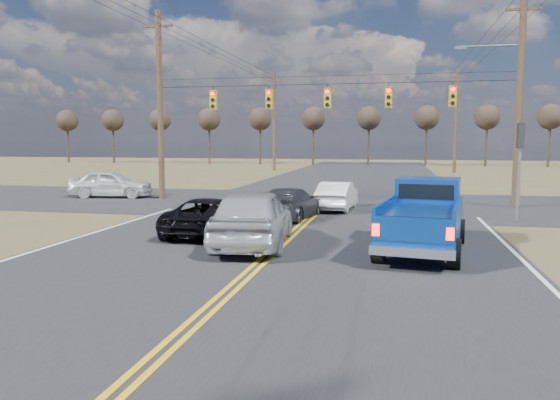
% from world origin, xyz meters
% --- Properties ---
extents(ground, '(160.00, 160.00, 0.00)m').
position_xyz_m(ground, '(0.00, 0.00, 0.00)').
color(ground, brown).
rests_on(ground, ground).
extents(road_main, '(14.00, 120.00, 0.02)m').
position_xyz_m(road_main, '(0.00, 10.00, 0.00)').
color(road_main, '#28282B').
rests_on(road_main, ground).
extents(road_cross, '(120.00, 12.00, 0.02)m').
position_xyz_m(road_cross, '(0.00, 18.00, 0.00)').
color(road_cross, '#28282B').
rests_on(road_cross, ground).
extents(signal_gantry, '(19.60, 4.83, 10.00)m').
position_xyz_m(signal_gantry, '(0.50, 17.79, 5.06)').
color(signal_gantry, '#473323').
rests_on(signal_gantry, ground).
extents(utility_poles, '(19.60, 58.32, 10.00)m').
position_xyz_m(utility_poles, '(0.00, 17.00, 5.23)').
color(utility_poles, '#473323').
rests_on(utility_poles, ground).
extents(treeline, '(87.00, 117.80, 7.40)m').
position_xyz_m(treeline, '(0.00, 26.96, 5.70)').
color(treeline, '#33261C').
rests_on(treeline, ground).
extents(pickup_truck, '(2.81, 5.73, 2.07)m').
position_xyz_m(pickup_truck, '(4.25, 6.58, 1.00)').
color(pickup_truck, black).
rests_on(pickup_truck, ground).
extents(silver_suv, '(2.68, 5.49, 1.80)m').
position_xyz_m(silver_suv, '(-0.80, 6.33, 0.90)').
color(silver_suv, '#ADAFB5').
rests_on(silver_suv, ground).
extents(black_suv, '(2.17, 4.59, 1.27)m').
position_xyz_m(black_suv, '(-2.78, 8.02, 0.63)').
color(black_suv, black).
rests_on(black_suv, ground).
extents(white_car_queue, '(1.64, 4.08, 1.32)m').
position_xyz_m(white_car_queue, '(0.80, 15.50, 0.66)').
color(white_car_queue, silver).
rests_on(white_car_queue, ground).
extents(dgrey_car_queue, '(2.39, 4.66, 1.29)m').
position_xyz_m(dgrey_car_queue, '(-0.80, 12.23, 0.65)').
color(dgrey_car_queue, '#323237').
rests_on(dgrey_car_queue, ground).
extents(cross_car_west, '(2.47, 4.74, 1.54)m').
position_xyz_m(cross_car_west, '(-12.17, 18.26, 0.77)').
color(cross_car_west, silver).
rests_on(cross_car_west, ground).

